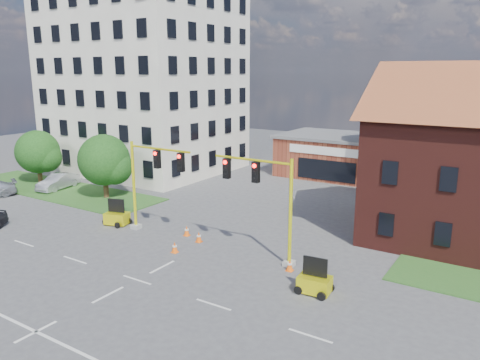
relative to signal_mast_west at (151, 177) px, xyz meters
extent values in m
plane|color=#474649|center=(4.36, -6.00, -3.92)|extent=(120.00, 120.00, 0.00)
cube|color=#285A21|center=(-15.64, 4.00, -3.88)|extent=(22.00, 6.00, 0.08)
cube|color=beige|center=(-15.64, 16.00, 6.08)|extent=(18.00, 15.00, 20.00)
cube|color=maroon|center=(4.36, 24.00, -1.92)|extent=(12.00, 8.00, 4.00)
cube|color=#59595C|center=(4.36, 24.00, 0.23)|extent=(12.40, 8.40, 0.30)
cube|color=silver|center=(4.36, 19.95, -0.72)|extent=(8.00, 0.10, 0.80)
cube|color=black|center=(4.36, 19.95, -2.62)|extent=(6.00, 0.10, 2.00)
cylinder|color=#3D2716|center=(10.86, 21.00, -1.59)|extent=(0.44, 0.44, 4.66)
sphere|color=#173F13|center=(10.86, 21.00, 2.65)|extent=(7.10, 7.10, 7.10)
sphere|color=#173F13|center=(12.28, 21.30, 1.59)|extent=(4.97, 4.97, 4.97)
cylinder|color=#3D2716|center=(-9.64, 4.50, -2.72)|extent=(0.44, 0.44, 2.40)
sphere|color=#173F13|center=(-9.64, 4.50, -0.54)|extent=(4.41, 4.41, 4.41)
sphere|color=#173F13|center=(-8.76, 4.80, -1.09)|extent=(3.09, 3.09, 3.09)
cylinder|color=#3D2716|center=(-19.64, 5.00, -2.82)|extent=(0.44, 0.44, 2.19)
sphere|color=#173F13|center=(-19.64, 5.00, -0.83)|extent=(4.21, 4.21, 4.21)
sphere|color=#173F13|center=(-18.80, 5.30, -1.33)|extent=(2.95, 2.95, 2.95)
cube|color=gray|center=(-1.64, 0.00, -3.77)|extent=(0.60, 0.60, 0.30)
cylinder|color=#FEF715|center=(-1.64, 0.00, -0.82)|extent=(0.20, 0.20, 6.20)
cylinder|color=#FEF715|center=(0.86, 0.00, 1.98)|extent=(5.00, 0.14, 0.14)
cube|color=black|center=(0.61, 0.00, 1.28)|extent=(0.40, 0.32, 1.20)
cube|color=black|center=(2.61, 0.00, 1.28)|extent=(0.40, 0.32, 1.20)
sphere|color=#FF0C07|center=(0.61, -0.18, 1.68)|extent=(0.24, 0.24, 0.24)
cube|color=gray|center=(10.36, 0.00, -3.77)|extent=(0.60, 0.60, 0.30)
cylinder|color=#FEF715|center=(10.36, 0.00, -0.82)|extent=(0.20, 0.20, 6.20)
cylinder|color=#FEF715|center=(7.86, 0.00, 1.98)|extent=(5.00, 0.14, 0.14)
cube|color=black|center=(8.11, 0.00, 1.28)|extent=(0.40, 0.32, 1.20)
cube|color=black|center=(6.11, 0.00, 1.28)|extent=(0.40, 0.32, 1.20)
sphere|color=#FF0C07|center=(8.11, -0.18, 1.68)|extent=(0.24, 0.24, 0.24)
cube|color=#FEF715|center=(-3.41, -0.10, -3.43)|extent=(1.85, 1.49, 0.80)
cube|color=black|center=(-3.41, -0.10, -2.49)|extent=(1.23, 0.46, 0.98)
cube|color=#FEF715|center=(12.91, -2.31, -3.43)|extent=(1.68, 1.21, 0.79)
cube|color=black|center=(12.91, -2.31, -2.51)|extent=(1.24, 0.22, 0.97)
cube|color=#F35B0C|center=(3.55, -1.95, -3.90)|extent=(0.38, 0.38, 0.04)
cone|color=#F35B0C|center=(3.55, -1.95, -3.57)|extent=(0.40, 0.40, 0.70)
cylinder|color=silver|center=(3.55, -1.95, -3.50)|extent=(0.27, 0.27, 0.09)
cube|color=#F35B0C|center=(2.28, 0.79, -3.90)|extent=(0.38, 0.38, 0.04)
cone|color=#F35B0C|center=(2.28, 0.79, -3.57)|extent=(0.40, 0.40, 0.70)
cylinder|color=silver|center=(2.28, 0.79, -3.50)|extent=(0.27, 0.27, 0.09)
cube|color=#F35B0C|center=(3.70, 0.28, -3.90)|extent=(0.38, 0.38, 0.04)
cone|color=#F35B0C|center=(3.70, 0.28, -3.57)|extent=(0.40, 0.40, 0.70)
cylinder|color=silver|center=(3.70, 0.28, -3.50)|extent=(0.27, 0.27, 0.09)
cube|color=#F35B0C|center=(10.68, -0.59, -3.90)|extent=(0.38, 0.38, 0.04)
cone|color=#F35B0C|center=(10.68, -0.59, -3.57)|extent=(0.40, 0.40, 0.70)
cylinder|color=silver|center=(10.68, -0.59, -3.50)|extent=(0.27, 0.27, 0.09)
imported|color=white|center=(15.14, 8.05, -3.14)|extent=(6.06, 3.79, 1.56)
imported|color=#A3A6AA|center=(-15.83, 4.25, -3.19)|extent=(2.39, 4.64, 1.46)
camera|label=1|loc=(21.31, -22.42, 6.94)|focal=35.00mm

